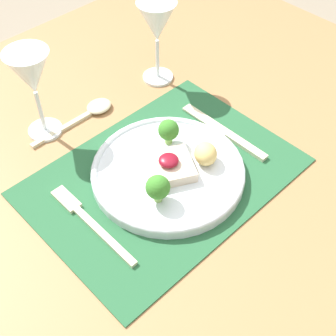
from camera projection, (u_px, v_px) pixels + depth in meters
dining_table at (164, 206)px, 0.90m from camera, size 1.33×1.17×0.76m
placemat at (163, 176)px, 0.83m from camera, size 0.46×0.33×0.00m
dinner_plate at (169, 170)px, 0.82m from camera, size 0.27×0.27×0.07m
fork at (87, 219)px, 0.77m from camera, size 0.02×0.20×0.01m
knife at (229, 135)px, 0.90m from camera, size 0.02×0.20×0.01m
spoon at (91, 111)px, 0.95m from camera, size 0.19×0.04×0.02m
wine_glass_near at (157, 25)px, 0.93m from camera, size 0.08×0.08×0.18m
wine_glass_far at (31, 76)px, 0.82m from camera, size 0.08×0.08×0.18m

